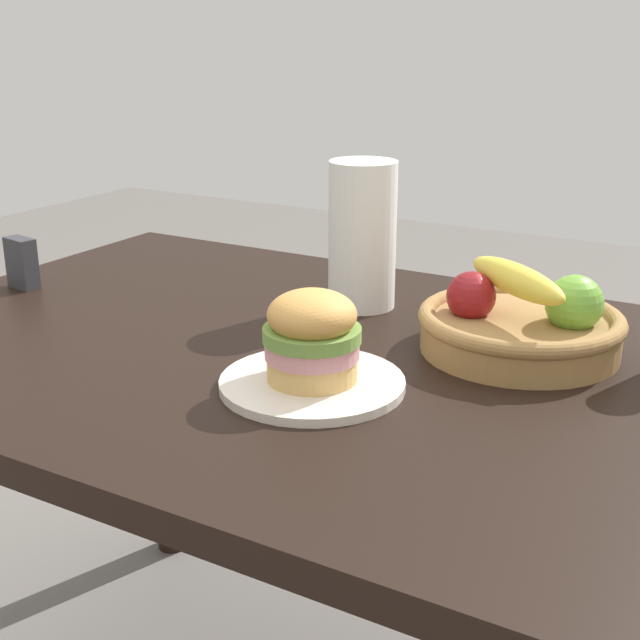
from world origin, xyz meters
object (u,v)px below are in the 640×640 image
plate (312,383)px  paper_towel_roll (362,235)px  napkin_holder (22,263)px  fruit_basket (521,323)px  sandwich (312,336)px

plate → paper_towel_roll: (-0.10, 0.33, 0.11)m
paper_towel_roll → napkin_holder: paper_towel_roll is taller
fruit_basket → napkin_holder: size_ratio=3.22×
sandwich → fruit_basket: fruit_basket is taller
fruit_basket → paper_towel_roll: 0.31m
sandwich → paper_towel_roll: paper_towel_roll is taller
sandwich → fruit_basket: 0.32m
fruit_basket → napkin_holder: 0.87m
plate → napkin_holder: bearing=169.2°
fruit_basket → paper_towel_roll: size_ratio=1.21×
sandwich → napkin_holder: (-0.67, 0.13, -0.03)m
sandwich → napkin_holder: sandwich is taller
fruit_basket → napkin_holder: (-0.86, -0.13, 0.00)m
plate → paper_towel_roll: paper_towel_roll is taller
paper_towel_roll → napkin_holder: (-0.57, -0.21, -0.07)m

